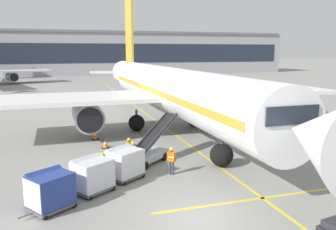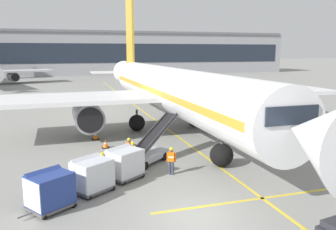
{
  "view_description": "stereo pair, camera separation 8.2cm",
  "coord_description": "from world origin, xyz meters",
  "px_view_note": "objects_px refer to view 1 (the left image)",
  "views": [
    {
      "loc": [
        -5.58,
        -13.58,
        7.52
      ],
      "look_at": [
        1.24,
        8.43,
        3.26
      ],
      "focal_mm": 36.98,
      "sensor_mm": 36.0,
      "label": 1
    },
    {
      "loc": [
        -5.5,
        -13.61,
        7.52
      ],
      "look_at": [
        1.24,
        8.43,
        3.26
      ],
      "focal_mm": 36.98,
      "sensor_mm": 36.0,
      "label": 2
    }
  ],
  "objects_px": {
    "baggage_cart_second": "(92,174)",
    "ground_crew_wingwalker": "(171,159)",
    "baggage_cart_lead": "(124,163)",
    "baggage_cart_third": "(50,190)",
    "belt_loader": "(148,150)",
    "ground_crew_marshaller": "(129,149)",
    "safety_cone_wingtip": "(95,135)",
    "parked_airplane": "(169,90)",
    "ground_crew_by_loader": "(102,165)",
    "safety_cone_engine_keepout": "(105,144)",
    "ground_crew_by_carts": "(133,153)"
  },
  "relations": [
    {
      "from": "parked_airplane",
      "to": "ground_crew_by_loader",
      "type": "bearing_deg",
      "value": -124.0
    },
    {
      "from": "safety_cone_engine_keepout",
      "to": "safety_cone_wingtip",
      "type": "height_order",
      "value": "safety_cone_wingtip"
    },
    {
      "from": "baggage_cart_lead",
      "to": "parked_airplane",
      "type": "bearing_deg",
      "value": 60.66
    },
    {
      "from": "parked_airplane",
      "to": "safety_cone_engine_keepout",
      "type": "distance_m",
      "value": 8.67
    },
    {
      "from": "belt_loader",
      "to": "safety_cone_engine_keepout",
      "type": "xyz_separation_m",
      "value": [
        -2.35,
        4.45,
        -0.56
      ]
    },
    {
      "from": "belt_loader",
      "to": "safety_cone_wingtip",
      "type": "distance_m",
      "value": 7.99
    },
    {
      "from": "baggage_cart_lead",
      "to": "ground_crew_wingwalker",
      "type": "height_order",
      "value": "baggage_cart_lead"
    },
    {
      "from": "baggage_cart_second",
      "to": "ground_crew_marshaller",
      "type": "relative_size",
      "value": 1.55
    },
    {
      "from": "baggage_cart_second",
      "to": "safety_cone_engine_keepout",
      "type": "relative_size",
      "value": 4.26
    },
    {
      "from": "ground_crew_by_loader",
      "to": "safety_cone_wingtip",
      "type": "relative_size",
      "value": 2.5
    },
    {
      "from": "ground_crew_by_loader",
      "to": "safety_cone_wingtip",
      "type": "xyz_separation_m",
      "value": [
        0.53,
        10.11,
        -0.66
      ]
    },
    {
      "from": "belt_loader",
      "to": "ground_crew_by_carts",
      "type": "relative_size",
      "value": 2.74
    },
    {
      "from": "ground_crew_marshaller",
      "to": "parked_airplane",
      "type": "bearing_deg",
      "value": 56.78
    },
    {
      "from": "parked_airplane",
      "to": "baggage_cart_third",
      "type": "distance_m",
      "value": 18.0
    },
    {
      "from": "parked_airplane",
      "to": "baggage_cart_second",
      "type": "bearing_deg",
      "value": -123.25
    },
    {
      "from": "ground_crew_by_loader",
      "to": "ground_crew_wingwalker",
      "type": "height_order",
      "value": "same"
    },
    {
      "from": "belt_loader",
      "to": "baggage_cart_lead",
      "type": "distance_m",
      "value": 3.36
    },
    {
      "from": "safety_cone_engine_keepout",
      "to": "ground_crew_by_loader",
      "type": "bearing_deg",
      "value": -98.26
    },
    {
      "from": "baggage_cart_third",
      "to": "safety_cone_wingtip",
      "type": "distance_m",
      "value": 13.53
    },
    {
      "from": "baggage_cart_second",
      "to": "ground_crew_wingwalker",
      "type": "relative_size",
      "value": 1.55
    },
    {
      "from": "baggage_cart_lead",
      "to": "ground_crew_marshaller",
      "type": "bearing_deg",
      "value": 73.75
    },
    {
      "from": "safety_cone_wingtip",
      "to": "belt_loader",
      "type": "bearing_deg",
      "value": -69.03
    },
    {
      "from": "ground_crew_marshaller",
      "to": "safety_cone_wingtip",
      "type": "bearing_deg",
      "value": 102.63
    },
    {
      "from": "baggage_cart_third",
      "to": "ground_crew_wingwalker",
      "type": "bearing_deg",
      "value": 22.03
    },
    {
      "from": "parked_airplane",
      "to": "ground_crew_by_loader",
      "type": "height_order",
      "value": "parked_airplane"
    },
    {
      "from": "belt_loader",
      "to": "baggage_cart_second",
      "type": "bearing_deg",
      "value": -135.13
    },
    {
      "from": "ground_crew_by_carts",
      "to": "ground_crew_wingwalker",
      "type": "distance_m",
      "value": 2.86
    },
    {
      "from": "baggage_cart_lead",
      "to": "baggage_cart_third",
      "type": "xyz_separation_m",
      "value": [
        -4.12,
        -3.01,
        0.0
      ]
    },
    {
      "from": "safety_cone_wingtip",
      "to": "ground_crew_wingwalker",
      "type": "bearing_deg",
      "value": -70.36
    },
    {
      "from": "baggage_cart_lead",
      "to": "baggage_cart_second",
      "type": "distance_m",
      "value": 2.48
    },
    {
      "from": "baggage_cart_second",
      "to": "ground_crew_by_loader",
      "type": "distance_m",
      "value": 1.59
    },
    {
      "from": "belt_loader",
      "to": "ground_crew_by_loader",
      "type": "distance_m",
      "value": 4.3
    },
    {
      "from": "baggage_cart_lead",
      "to": "ground_crew_wingwalker",
      "type": "relative_size",
      "value": 1.55
    },
    {
      "from": "baggage_cart_second",
      "to": "safety_cone_wingtip",
      "type": "distance_m",
      "value": 11.62
    },
    {
      "from": "safety_cone_wingtip",
      "to": "baggage_cart_second",
      "type": "bearing_deg",
      "value": -96.17
    },
    {
      "from": "parked_airplane",
      "to": "safety_cone_engine_keepout",
      "type": "xyz_separation_m",
      "value": [
        -6.62,
        -4.24,
        -3.64
      ]
    },
    {
      "from": "belt_loader",
      "to": "safety_cone_wingtip",
      "type": "height_order",
      "value": "belt_loader"
    },
    {
      "from": "baggage_cart_lead",
      "to": "ground_crew_marshaller",
      "type": "xyz_separation_m",
      "value": [
        0.84,
        2.89,
        -0.0
      ]
    },
    {
      "from": "belt_loader",
      "to": "ground_crew_by_carts",
      "type": "bearing_deg",
      "value": -147.83
    },
    {
      "from": "baggage_cart_lead",
      "to": "safety_cone_wingtip",
      "type": "bearing_deg",
      "value": 94.36
    },
    {
      "from": "belt_loader",
      "to": "ground_crew_marshaller",
      "type": "height_order",
      "value": "belt_loader"
    },
    {
      "from": "belt_loader",
      "to": "ground_crew_wingwalker",
      "type": "relative_size",
      "value": 2.74
    },
    {
      "from": "safety_cone_wingtip",
      "to": "parked_airplane",
      "type": "bearing_deg",
      "value": 9.89
    },
    {
      "from": "parked_airplane",
      "to": "baggage_cart_second",
      "type": "distance_m",
      "value": 15.56
    },
    {
      "from": "baggage_cart_second",
      "to": "ground_crew_by_carts",
      "type": "bearing_deg",
      "value": 48.9
    },
    {
      "from": "parked_airplane",
      "to": "safety_cone_engine_keepout",
      "type": "height_order",
      "value": "parked_airplane"
    },
    {
      "from": "safety_cone_engine_keepout",
      "to": "baggage_cart_third",
      "type": "bearing_deg",
      "value": -110.96
    },
    {
      "from": "ground_crew_by_carts",
      "to": "baggage_cart_third",
      "type": "bearing_deg",
      "value": -135.74
    },
    {
      "from": "baggage_cart_second",
      "to": "safety_cone_wingtip",
      "type": "relative_size",
      "value": 3.87
    },
    {
      "from": "safety_cone_wingtip",
      "to": "ground_crew_by_loader",
      "type": "bearing_deg",
      "value": -92.98
    }
  ]
}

